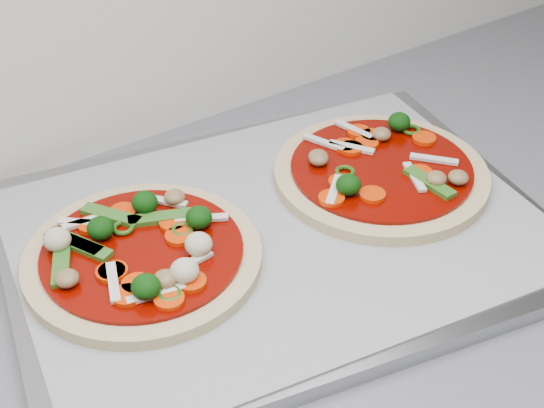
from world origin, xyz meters
TOP-DOWN VIEW (x-y plane):
  - base_cabinet at (0.00, 1.30)m, footprint 3.60×0.60m
  - baking_tray at (-0.42, 1.36)m, footprint 0.55×0.45m
  - parchment at (-0.42, 1.36)m, footprint 0.52×0.41m
  - pizza_left at (-0.55, 1.39)m, footprint 0.24×0.24m
  - pizza_right at (-0.29, 1.37)m, footprint 0.26×0.26m

SIDE VIEW (x-z plane):
  - base_cabinet at x=0.00m, z-range 0.00..0.86m
  - baking_tray at x=-0.42m, z-range 0.90..0.92m
  - parchment at x=-0.42m, z-range 0.92..0.92m
  - pizza_right at x=-0.29m, z-range 0.91..0.94m
  - pizza_left at x=-0.55m, z-range 0.91..0.95m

